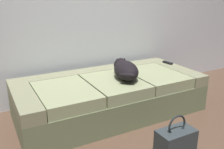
# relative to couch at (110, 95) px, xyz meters

# --- Properties ---
(couch) EXTENTS (2.04, 0.95, 0.42)m
(couch) POSITION_rel_couch_xyz_m (0.00, 0.00, 0.00)
(couch) COLOR #717B57
(couch) RESTS_ON ground
(dog_dark) EXTENTS (0.34, 0.57, 0.19)m
(dog_dark) POSITION_rel_couch_xyz_m (0.14, -0.09, 0.31)
(dog_dark) COLOR black
(dog_dark) RESTS_ON couch
(tv_remote) EXTENTS (0.06, 0.15, 0.02)m
(tv_remote) POSITION_rel_couch_xyz_m (0.94, 0.15, 0.22)
(tv_remote) COLOR black
(tv_remote) RESTS_ON couch
(handbag) EXTENTS (0.32, 0.18, 0.38)m
(handbag) POSITION_rel_couch_xyz_m (0.10, -0.97, -0.08)
(handbag) COLOR #323A3E
(handbag) RESTS_ON ground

